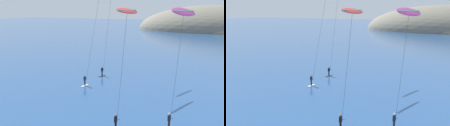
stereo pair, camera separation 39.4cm
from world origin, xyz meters
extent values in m
ellipsoid|color=#6B6656|center=(-12.40, 151.94, 0.00)|extent=(88.77, 48.00, 28.38)
cylinder|color=black|center=(10.18, 12.78, 0.48)|extent=(0.22, 0.22, 0.80)
cube|color=black|center=(10.18, 12.78, 1.18)|extent=(0.23, 0.36, 0.60)
sphere|color=beige|center=(10.18, 12.78, 1.60)|extent=(0.22, 0.22, 0.22)
cylinder|color=black|center=(10.21, 13.13, 1.06)|extent=(0.55, 0.09, 0.04)
ellipsoid|color=#D62D9E|center=(10.41, 15.29, 11.46)|extent=(1.88, 5.49, 1.00)
cylinder|color=#28D160|center=(10.41, 15.29, 11.51)|extent=(0.63, 5.11, 0.16)
cylinder|color=#333338|center=(10.31, 14.21, 6.21)|extent=(0.23, 2.19, 10.31)
cube|color=silver|center=(-6.47, 21.62, 0.04)|extent=(0.50, 1.52, 0.08)
cylinder|color=#192338|center=(-6.47, 21.62, 0.48)|extent=(0.22, 0.22, 0.80)
cube|color=#192338|center=(-6.47, 21.62, 1.18)|extent=(0.26, 0.37, 0.60)
sphere|color=#9E7051|center=(-6.47, 21.62, 1.60)|extent=(0.22, 0.22, 0.22)
cylinder|color=black|center=(-6.40, 21.96, 1.06)|extent=(0.55, 0.14, 0.04)
cylinder|color=#333338|center=(-6.12, 23.50, 7.48)|extent=(0.60, 3.11, 12.84)
cube|color=#2D2D33|center=(-7.65, 28.47, 0.04)|extent=(0.67, 1.55, 0.08)
cylinder|color=black|center=(-7.65, 28.47, 0.48)|extent=(0.22, 0.22, 0.80)
cube|color=black|center=(-7.65, 28.47, 1.18)|extent=(0.27, 0.38, 0.60)
sphere|color=#9E7051|center=(-7.65, 28.47, 1.60)|extent=(0.22, 0.22, 0.22)
cylinder|color=black|center=(-7.58, 28.81, 1.06)|extent=(0.55, 0.16, 0.04)
cylinder|color=#333338|center=(-7.37, 29.78, 7.41)|extent=(0.45, 1.97, 12.71)
cylinder|color=black|center=(5.80, 9.82, 0.48)|extent=(0.22, 0.22, 0.80)
cube|color=black|center=(5.80, 9.82, 1.18)|extent=(0.23, 0.36, 0.60)
sphere|color=#9E7051|center=(5.80, 9.82, 1.60)|extent=(0.22, 0.22, 0.22)
cylinder|color=black|center=(5.76, 10.17, 1.06)|extent=(0.55, 0.09, 0.04)
ellipsoid|color=red|center=(5.54, 12.56, 11.55)|extent=(1.74, 4.95, 0.73)
cylinder|color=#23D6DB|center=(5.54, 12.56, 11.60)|extent=(0.59, 4.60, 0.16)
cylinder|color=#333338|center=(5.65, 11.37, 6.26)|extent=(0.25, 2.41, 10.40)
camera|label=1|loc=(18.57, -12.56, 11.67)|focal=45.00mm
camera|label=2|loc=(18.91, -12.36, 11.67)|focal=45.00mm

